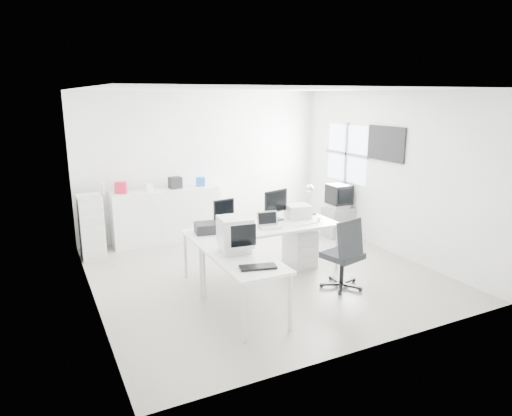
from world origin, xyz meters
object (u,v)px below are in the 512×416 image
crt_monitor (235,234)px  side_desk (244,286)px  tv_cabinet (338,222)px  main_desk (263,250)px  sideboard (166,215)px  laptop (270,221)px  drawer_pedestal (300,247)px  filing_cabinet (91,227)px  office_chair (343,252)px  lcd_monitor_small (224,213)px  lcd_monitor_large (276,206)px  crt_tv (339,196)px  laser_printer (298,211)px  inkjet_printer (209,228)px

crt_monitor → side_desk: bearing=-83.3°
side_desk → tv_cabinet: bearing=35.3°
main_desk → sideboard: size_ratio=1.19×
main_desk → laptop: laptop is taller
main_desk → sideboard: (-0.90, 2.27, 0.13)m
drawer_pedestal → sideboard: bearing=125.9°
filing_cabinet → side_desk: bearing=-64.3°
laptop → office_chair: (0.71, -0.90, -0.32)m
laptop → lcd_monitor_small: bearing=158.4°
laptop → filing_cabinet: filing_cabinet is taller
drawer_pedestal → filing_cabinet: bearing=148.2°
filing_cabinet → crt_monitor: bearing=-62.3°
lcd_monitor_large → crt_tv: (1.85, 0.81, -0.19)m
laser_printer → crt_tv: 1.68m
lcd_monitor_large → crt_tv: 2.03m
lcd_monitor_small → tv_cabinet: bearing=7.2°
lcd_monitor_small → crt_monitor: (-0.30, -1.10, 0.01)m
drawer_pedestal → filing_cabinet: (-3.00, 1.86, 0.25)m
main_desk → crt_tv: bearing=25.8°
crt_tv → filing_cabinet: (-4.50, 0.85, -0.25)m
inkjet_printer → sideboard: (-0.05, 2.17, -0.32)m
inkjet_printer → tv_cabinet: 3.25m
tv_cabinet → crt_tv: (0.00, 0.00, 0.51)m
lcd_monitor_small → filing_cabinet: lcd_monitor_small is taller
lcd_monitor_large → office_chair: 1.39m
side_desk → sideboard: sideboard is taller
main_desk → filing_cabinet: size_ratio=2.20×
main_desk → inkjet_printer: size_ratio=5.89×
inkjet_printer → crt_tv: bearing=26.9°
lcd_monitor_small → laptop: bearing=-39.5°
sideboard → filing_cabinet: (-1.39, -0.36, 0.04)m
lcd_monitor_large → office_chair: bearing=-87.9°
lcd_monitor_large → filing_cabinet: lcd_monitor_large is taller
main_desk → crt_tv: 2.48m
lcd_monitor_small → crt_monitor: crt_monitor is taller
lcd_monitor_large → tv_cabinet: bearing=7.9°
inkjet_printer → lcd_monitor_large: 1.22m
drawer_pedestal → filing_cabinet: 3.54m
crt_tv → laser_printer: bearing=-149.9°
lcd_monitor_large → filing_cabinet: (-2.65, 1.66, -0.45)m
drawer_pedestal → lcd_monitor_large: 0.80m
lcd_monitor_large → laptop: lcd_monitor_large is taller
tv_cabinet → sideboard: 3.34m
drawer_pedestal → inkjet_printer: bearing=178.2°
office_chair → filing_cabinet: filing_cabinet is taller
inkjet_printer → sideboard: size_ratio=0.20×
lcd_monitor_small → lcd_monitor_large: bearing=-9.2°
drawer_pedestal → side_desk: bearing=-143.4°
side_desk → drawer_pedestal: size_ratio=2.33×
lcd_monitor_large → laser_printer: size_ratio=1.28×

